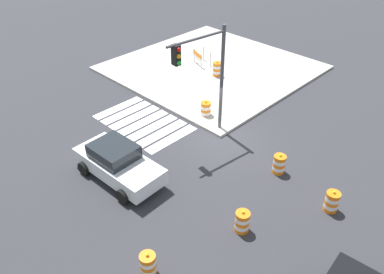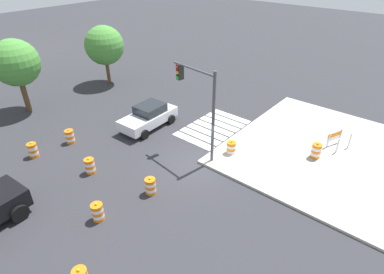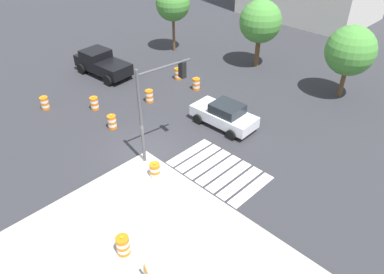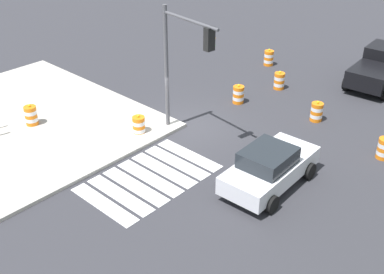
{
  "view_description": "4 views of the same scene",
  "coord_description": "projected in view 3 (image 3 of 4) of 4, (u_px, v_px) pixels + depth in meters",
  "views": [
    {
      "loc": [
        -10.36,
        12.68,
        11.37
      ],
      "look_at": [
        -0.41,
        2.52,
        1.53
      ],
      "focal_mm": 36.23,
      "sensor_mm": 36.0,
      "label": 1
    },
    {
      "loc": [
        -11.94,
        -9.51,
        11.03
      ],
      "look_at": [
        0.84,
        1.12,
        0.98
      ],
      "focal_mm": 29.52,
      "sensor_mm": 36.0,
      "label": 2
    },
    {
      "loc": [
        13.79,
        -10.19,
        12.92
      ],
      "look_at": [
        1.55,
        2.21,
        0.81
      ],
      "focal_mm": 34.14,
      "sensor_mm": 36.0,
      "label": 3
    },
    {
      "loc": [
        14.18,
        13.4,
        10.69
      ],
      "look_at": [
        1.54,
        1.77,
        0.79
      ],
      "focal_mm": 44.95,
      "sensor_mm": 36.0,
      "label": 4
    }
  ],
  "objects": [
    {
      "name": "traffic_barrel_lane_center",
      "position": [
        155.0,
        171.0,
        19.27
      ],
      "size": [
        0.56,
        0.56,
        1.02
      ],
      "color": "orange",
      "rests_on": "ground"
    },
    {
      "name": "street_tree_streetside_far",
      "position": [
        260.0,
        22.0,
        29.38
      ],
      "size": [
        3.42,
        3.42,
        5.51
      ],
      "color": "brown",
      "rests_on": "ground"
    },
    {
      "name": "traffic_barrel_far_curb",
      "position": [
        112.0,
        122.0,
        23.23
      ],
      "size": [
        0.56,
        0.56,
        1.02
      ],
      "color": "orange",
      "rests_on": "ground"
    },
    {
      "name": "traffic_barrel_median_near",
      "position": [
        45.0,
        103.0,
        25.23
      ],
      "size": [
        0.56,
        0.56,
        1.02
      ],
      "color": "orange",
      "rests_on": "ground"
    },
    {
      "name": "pickup_truck",
      "position": [
        101.0,
        63.0,
        29.59
      ],
      "size": [
        5.29,
        2.68,
        1.92
      ],
      "color": "black",
      "rests_on": "ground"
    },
    {
      "name": "street_tree_streetside_mid",
      "position": [
        350.0,
        51.0,
        25.03
      ],
      "size": [
        3.43,
        3.43,
        5.23
      ],
      "color": "brown",
      "rests_on": "ground"
    },
    {
      "name": "traffic_barrel_crosswalk_end",
      "position": [
        94.0,
        103.0,
        25.2
      ],
      "size": [
        0.56,
        0.56,
        1.02
      ],
      "color": "orange",
      "rests_on": "ground"
    },
    {
      "name": "traffic_barrel_on_sidewalk",
      "position": [
        123.0,
        245.0,
        15.11
      ],
      "size": [
        0.56,
        0.56,
        1.02
      ],
      "color": "orange",
      "rests_on": "sidewalk_corner"
    },
    {
      "name": "crosswalk_stripes",
      "position": [
        218.0,
        170.0,
        20.02
      ],
      "size": [
        5.1,
        3.2,
        0.02
      ],
      "color": "silver",
      "rests_on": "ground"
    },
    {
      "name": "street_tree_streetside_near",
      "position": [
        173.0,
        4.0,
        31.97
      ],
      "size": [
        3.01,
        3.01,
        5.8
      ],
      "color": "brown",
      "rests_on": "ground"
    },
    {
      "name": "sports_car",
      "position": [
        224.0,
        115.0,
        23.27
      ],
      "size": [
        4.37,
        2.27,
        1.63
      ],
      "color": "silver",
      "rests_on": "ground"
    },
    {
      "name": "traffic_barrel_opposite_curb",
      "position": [
        178.0,
        74.0,
        29.15
      ],
      "size": [
        0.56,
        0.56,
        1.02
      ],
      "color": "orange",
      "rests_on": "ground"
    },
    {
      "name": "traffic_barrel_near_corner",
      "position": [
        149.0,
        96.0,
        26.06
      ],
      "size": [
        0.56,
        0.56,
        1.02
      ],
      "color": "orange",
      "rests_on": "ground"
    },
    {
      "name": "ground_plane",
      "position": [
        147.0,
        153.0,
        21.28
      ],
      "size": [
        120.0,
        120.0,
        0.0
      ],
      "primitive_type": "plane",
      "color": "#2D2D33"
    },
    {
      "name": "traffic_light_pole",
      "position": [
        158.0,
        95.0,
        18.94
      ],
      "size": [
        0.63,
        3.27,
        5.5
      ],
      "color": "#4C4C51",
      "rests_on": "sidewalk_corner"
    },
    {
      "name": "traffic_barrel_median_far",
      "position": [
        196.0,
        84.0,
        27.63
      ],
      "size": [
        0.56,
        0.56,
        1.02
      ],
      "color": "orange",
      "rests_on": "ground"
    }
  ]
}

